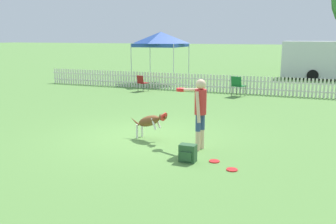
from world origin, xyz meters
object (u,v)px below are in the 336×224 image
at_px(leaping_dog, 150,121).
at_px(backpack_on_grass, 188,153).
at_px(handler_person, 199,106).
at_px(canopy_tent_main, 161,39).
at_px(frisbee_near_dog, 232,170).
at_px(folding_chair_blue_left, 238,84).
at_px(equipment_trailer, 325,59).
at_px(folding_chair_center, 142,82).
at_px(frisbee_near_handler, 214,161).

distance_m(leaping_dog, backpack_on_grass, 2.01).
distance_m(handler_person, canopy_tent_main, 13.14).
xyz_separation_m(frisbee_near_dog, folding_chair_blue_left, (-1.84, 9.50, 0.54)).
bearing_deg(canopy_tent_main, handler_person, -63.09).
xyz_separation_m(frisbee_near_dog, canopy_tent_main, (-6.98, 12.79, 2.48)).
xyz_separation_m(handler_person, equipment_trailer, (2.89, 17.15, 0.18)).
bearing_deg(folding_chair_center, frisbee_near_dog, 145.16).
bearing_deg(canopy_tent_main, folding_chair_blue_left, -32.63).
bearing_deg(backpack_on_grass, frisbee_near_dog, -9.23).
xyz_separation_m(backpack_on_grass, canopy_tent_main, (-5.97, 12.62, 2.30)).
bearing_deg(folding_chair_blue_left, handler_person, 114.56).
height_order(handler_person, frisbee_near_dog, handler_person).
xyz_separation_m(handler_person, frisbee_near_handler, (0.60, -0.76, -1.06)).
xyz_separation_m(folding_chair_center, canopy_tent_main, (-0.44, 3.46, 2.02)).
relative_size(handler_person, folding_chair_blue_left, 1.86).
height_order(folding_chair_blue_left, equipment_trailer, equipment_trailer).
bearing_deg(equipment_trailer, folding_chair_blue_left, -112.07).
distance_m(backpack_on_grass, equipment_trailer, 18.37).
relative_size(folding_chair_center, canopy_tent_main, 0.27).
xyz_separation_m(leaping_dog, backpack_on_grass, (1.50, -1.31, -0.31)).
height_order(handler_person, canopy_tent_main, canopy_tent_main).
height_order(frisbee_near_dog, folding_chair_blue_left, folding_chair_blue_left).
bearing_deg(handler_person, leaping_dog, 90.39).
relative_size(leaping_dog, canopy_tent_main, 0.41).
xyz_separation_m(frisbee_near_handler, folding_chair_blue_left, (-1.37, 9.13, 0.54)).
distance_m(frisbee_near_dog, equipment_trailer, 18.42).
bearing_deg(equipment_trailer, frisbee_near_handler, -96.73).
distance_m(frisbee_near_handler, backpack_on_grass, 0.60).
bearing_deg(frisbee_near_dog, canopy_tent_main, 118.63).
height_order(frisbee_near_handler, canopy_tent_main, canopy_tent_main).
relative_size(frisbee_near_handler, backpack_on_grass, 0.60).
distance_m(folding_chair_blue_left, folding_chair_center, 4.70).
height_order(leaping_dog, frisbee_near_handler, leaping_dog).
bearing_deg(backpack_on_grass, handler_person, 93.51).
distance_m(handler_person, equipment_trailer, 17.39).
bearing_deg(backpack_on_grass, frisbee_near_handler, 21.31).
bearing_deg(handler_person, frisbee_near_dog, -123.47).
height_order(frisbee_near_handler, folding_chair_blue_left, folding_chair_blue_left).
xyz_separation_m(folding_chair_blue_left, canopy_tent_main, (-5.14, 3.29, 1.94)).
bearing_deg(folding_chair_center, leaping_dog, 137.29).
distance_m(leaping_dog, frisbee_near_handler, 2.37).
distance_m(leaping_dog, equipment_trailer, 17.38).
height_order(leaping_dog, frisbee_near_dog, leaping_dog).
distance_m(folding_chair_center, canopy_tent_main, 4.03).
distance_m(frisbee_near_handler, frisbee_near_dog, 0.60).
xyz_separation_m(canopy_tent_main, equipment_trailer, (8.80, 5.50, -1.24)).
distance_m(handler_person, folding_chair_blue_left, 8.41).
xyz_separation_m(leaping_dog, folding_chair_blue_left, (0.67, 8.03, 0.05)).
bearing_deg(backpack_on_grass, equipment_trailer, 81.14).
relative_size(frisbee_near_handler, folding_chair_blue_left, 0.25).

